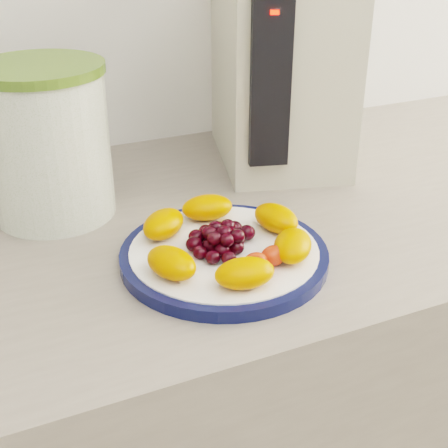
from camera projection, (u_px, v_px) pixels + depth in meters
name	position (u px, v px, depth m)	size (l,w,h in m)	color
counter	(249.00, 433.00, 1.09)	(3.50, 0.60, 0.90)	gray
cabinet_face	(249.00, 446.00, 1.10)	(3.48, 0.58, 0.84)	#865F4E
plate_rim	(224.00, 256.00, 0.73)	(0.25, 0.25, 0.01)	#0C133D
plate_face	(224.00, 255.00, 0.73)	(0.22, 0.22, 0.02)	white
canister	(48.00, 147.00, 0.81)	(0.16, 0.16, 0.19)	#41601C
canister_lid	(37.00, 68.00, 0.76)	(0.17, 0.17, 0.01)	#4D6A24
appliance_body	(281.00, 61.00, 0.95)	(0.18, 0.25, 0.32)	beige
appliance_panel	(270.00, 82.00, 0.83)	(0.05, 0.02, 0.24)	black
appliance_led	(275.00, 12.00, 0.78)	(0.01, 0.01, 0.01)	#FF0C05
fruit_plate	(227.00, 238.00, 0.72)	(0.21, 0.21, 0.03)	#D46100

